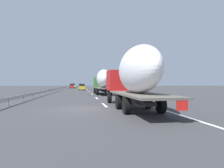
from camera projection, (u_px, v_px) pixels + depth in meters
The scene contains 23 objects.
ground_plane at pixel (81, 90), 54.01m from camera, with size 260.00×260.00×0.00m, color #38383A.
lane_stripe_0 at pixel (104, 105), 16.80m from camera, with size 3.20×0.20×0.01m, color white.
lane_stripe_1 at pixel (97, 98), 24.86m from camera, with size 3.20×0.20×0.01m, color white.
lane_stripe_2 at pixel (92, 94), 34.80m from camera, with size 3.20×0.20×0.01m, color white.
lane_stripe_3 at pixel (89, 92), 45.33m from camera, with size 3.20×0.20×0.01m, color white.
lane_stripe_4 at pixel (88, 90), 56.39m from camera, with size 3.20×0.20×0.01m, color white.
lane_stripe_5 at pixel (87, 90), 60.96m from camera, with size 3.20×0.20×0.01m, color white.
lane_stripe_6 at pixel (86, 89), 70.99m from camera, with size 3.20×0.20×0.01m, color white.
lane_stripe_7 at pixel (86, 89), 74.36m from camera, with size 3.20×0.20×0.01m, color white.
lane_stripe_8 at pixel (84, 87), 102.44m from camera, with size 3.20×0.20×0.01m, color white.
lane_stripe_9 at pixel (84, 87), 98.21m from camera, with size 3.20×0.20×0.01m, color white.
edge_line_right at pixel (99, 90), 59.83m from camera, with size 110.00×0.20×0.01m, color white.
truck_lead at pixel (103, 80), 34.11m from camera, with size 12.42×2.55×4.24m.
truck_trailing at pixel (133, 75), 14.33m from camera, with size 12.70×2.55×4.37m.
car_white_van at pixel (73, 86), 91.87m from camera, with size 4.22×1.89×1.96m.
car_blue_sedan at pixel (80, 85), 105.28m from camera, with size 4.15×1.76×1.90m.
car_yellow_coupe at pixel (82, 87), 56.63m from camera, with size 4.49×1.75×1.83m.
car_red_compact at pixel (72, 86), 80.16m from camera, with size 4.58×1.77×1.81m.
road_sign at pixel (108, 82), 49.66m from camera, with size 0.10×0.90×3.37m.
tree_0 at pixel (106, 79), 90.10m from camera, with size 2.83×2.83×6.18m.
tree_1 at pixel (127, 75), 50.46m from camera, with size 2.60×2.60×7.16m.
tree_2 at pixel (135, 73), 44.71m from camera, with size 3.82×3.82×6.86m.
guardrail_median at pixel (60, 88), 56.01m from camera, with size 94.00×0.10×0.76m.
Camera 1 is at (-14.68, 0.25, 1.83)m, focal length 31.30 mm.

